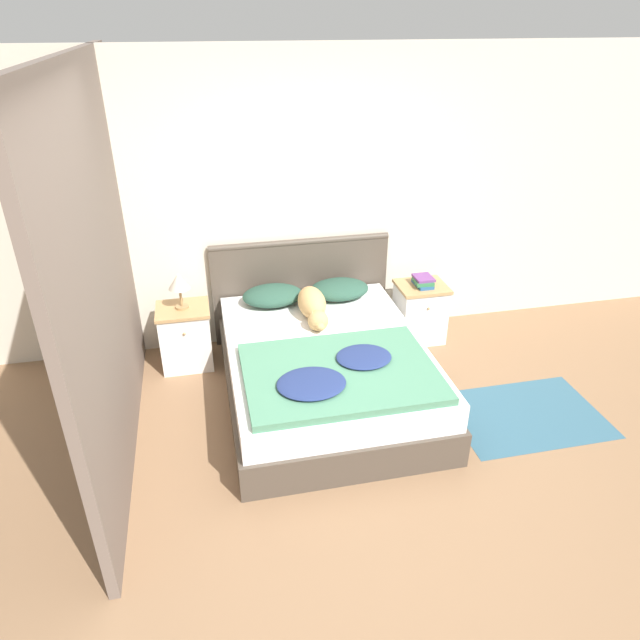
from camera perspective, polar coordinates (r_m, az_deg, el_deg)
The scene contains 14 objects.
ground_plane at distance 3.88m, azimuth 2.53°, elevation -16.63°, with size 16.00×16.00×0.00m, color #896647.
wall_back at distance 5.04m, azimuth -3.36°, elevation 11.46°, with size 9.00×0.06×2.55m.
wall_side_left at distance 4.02m, azimuth -20.73°, elevation 5.14°, with size 0.06×3.10×2.55m.
bed at distance 4.52m, azimuth 0.54°, elevation -5.12°, with size 1.54×2.00×0.50m.
headboard at distance 5.27m, azimuth -1.91°, elevation 3.32°, with size 1.62×0.06×0.98m.
nightstand_left at distance 5.05m, azimuth -13.27°, elevation -1.59°, with size 0.44×0.40×0.55m.
nightstand_right at distance 5.40m, azimuth 9.94°, elevation 0.81°, with size 0.44×0.40×0.55m.
pillow_left at distance 4.96m, azimuth -4.75°, elevation 2.46°, with size 0.53×0.38×0.16m.
pillow_right at distance 5.06m, azimuth 1.94°, elevation 3.10°, with size 0.53×0.38×0.16m.
quilt at distance 3.98m, azimuth 1.89°, elevation -5.28°, with size 1.33×0.99×0.10m.
dog at distance 4.70m, azimuth -0.71°, elevation 1.42°, with size 0.23×0.65×0.24m.
book_stack at distance 5.26m, azimuth 10.27°, elevation 3.84°, with size 0.18×0.22×0.08m.
table_lamp at distance 4.83m, azimuth -13.93°, elevation 3.65°, with size 0.18×0.18×0.32m.
rug at distance 4.74m, azimuth 19.87°, elevation -8.89°, with size 1.15×0.82×0.00m.
Camera 1 is at (-0.74, -2.64, 2.74)m, focal length 32.00 mm.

